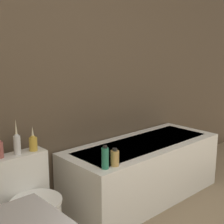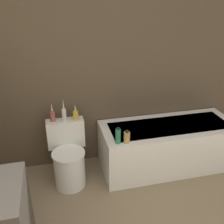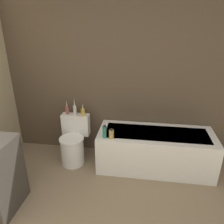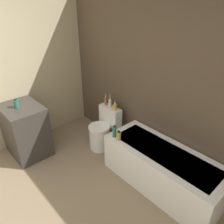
# 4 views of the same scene
# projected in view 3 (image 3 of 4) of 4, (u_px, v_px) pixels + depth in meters

# --- Properties ---
(wall_back_tiled) EXTENTS (6.40, 0.06, 2.60)m
(wall_back_tiled) POSITION_uv_depth(u_px,v_px,m) (115.00, 75.00, 3.29)
(wall_back_tiled) COLOR brown
(wall_back_tiled) RESTS_ON ground_plane
(bathtub) EXTENTS (1.67, 0.68, 0.57)m
(bathtub) POSITION_uv_depth(u_px,v_px,m) (155.00, 150.00, 3.25)
(bathtub) COLOR white
(bathtub) RESTS_ON ground
(toilet) EXTENTS (0.43, 0.52, 0.72)m
(toilet) POSITION_uv_depth(u_px,v_px,m) (73.00, 143.00, 3.38)
(toilet) COLOR white
(toilet) RESTS_ON ground
(vase_gold) EXTENTS (0.05, 0.05, 0.23)m
(vase_gold) POSITION_uv_depth(u_px,v_px,m) (67.00, 109.00, 3.38)
(vase_gold) COLOR #994C47
(vase_gold) RESTS_ON toilet
(vase_silver) EXTENTS (0.05, 0.05, 0.27)m
(vase_silver) POSITION_uv_depth(u_px,v_px,m) (75.00, 109.00, 3.35)
(vase_silver) COLOR silver
(vase_silver) RESTS_ON toilet
(vase_bronze) EXTENTS (0.06, 0.06, 0.20)m
(vase_bronze) POSITION_uv_depth(u_px,v_px,m) (83.00, 111.00, 3.33)
(vase_bronze) COLOR gold
(vase_bronze) RESTS_ON toilet
(shampoo_bottle_tall) EXTENTS (0.06, 0.06, 0.19)m
(shampoo_bottle_tall) POSITION_uv_depth(u_px,v_px,m) (105.00, 132.00, 2.98)
(shampoo_bottle_tall) COLOR #267259
(shampoo_bottle_tall) RESTS_ON bathtub
(shampoo_bottle_short) EXTENTS (0.07, 0.07, 0.15)m
(shampoo_bottle_short) POSITION_uv_depth(u_px,v_px,m) (111.00, 134.00, 2.97)
(shampoo_bottle_short) COLOR tan
(shampoo_bottle_short) RESTS_ON bathtub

